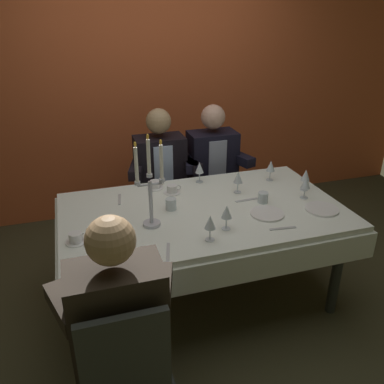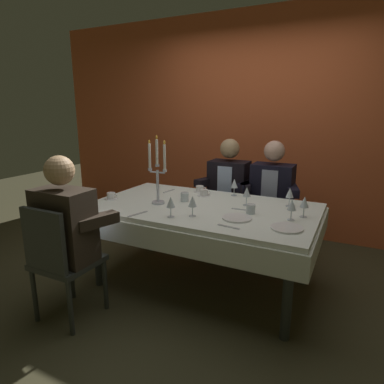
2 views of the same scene
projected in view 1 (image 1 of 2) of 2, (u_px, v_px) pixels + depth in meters
ground_plane at (202, 296)px, 3.05m from camera, size 12.00×12.00×0.00m
back_wall at (149, 79)px, 3.92m from camera, size 6.00×0.12×2.70m
dining_table at (203, 224)px, 2.79m from camera, size 1.94×1.14×0.74m
candelabra at (150, 190)px, 2.43m from camera, size 0.19×0.11×0.60m
dinner_plate_0 at (267, 214)px, 2.66m from camera, size 0.22×0.22×0.01m
dinner_plate_1 at (322, 209)px, 2.72m from camera, size 0.23×0.23×0.01m
wine_glass_0 at (210, 223)px, 2.32m from camera, size 0.07×0.07×0.16m
wine_glass_1 at (199, 168)px, 3.11m from camera, size 0.07×0.07×0.16m
wine_glass_2 at (306, 183)px, 2.85m from camera, size 0.07×0.07×0.16m
wine_glass_3 at (238, 178)px, 2.93m from camera, size 0.07×0.07×0.16m
wine_glass_4 at (306, 176)px, 2.97m from camera, size 0.07×0.07×0.16m
wine_glass_5 at (271, 166)px, 3.14m from camera, size 0.07×0.07×0.16m
wine_glass_6 at (227, 212)px, 2.44m from camera, size 0.07×0.07×0.16m
water_tumbler_0 at (263, 197)px, 2.81m from camera, size 0.07×0.07×0.08m
water_tumbler_1 at (171, 204)px, 2.72m from camera, size 0.07×0.07×0.08m
coffee_cup_0 at (172, 190)px, 2.96m from camera, size 0.13×0.12×0.06m
coffee_cup_1 at (155, 185)px, 3.04m from camera, size 0.13×0.12×0.06m
coffee_cup_2 at (76, 238)px, 2.34m from camera, size 0.13×0.12×0.06m
spoon_0 at (283, 228)px, 2.49m from camera, size 0.17×0.04×0.01m
fork_1 at (120, 199)px, 2.87m from camera, size 0.04×0.17×0.01m
knife_2 at (168, 252)px, 2.25m from camera, size 0.07×0.19×0.01m
fork_3 at (247, 200)px, 2.86m from camera, size 0.17×0.03×0.01m
seated_diner_0 at (118, 318)px, 1.78m from camera, size 0.63×0.48×1.24m
seated_diner_1 at (160, 166)px, 3.48m from camera, size 0.63×0.48×1.24m
seated_diner_2 at (212, 160)px, 3.61m from camera, size 0.63×0.48×1.24m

